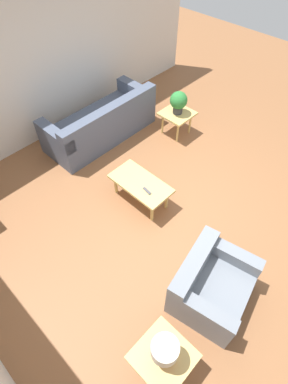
% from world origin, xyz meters
% --- Properties ---
extents(ground_plane, '(14.00, 14.00, 0.00)m').
position_xyz_m(ground_plane, '(0.00, 0.00, 0.00)').
color(ground_plane, '#8E5B38').
extents(wall_right, '(0.12, 7.20, 2.70)m').
position_xyz_m(wall_right, '(3.06, 0.00, 1.35)').
color(wall_right, silver).
rests_on(wall_right, ground_plane).
extents(sofa, '(0.90, 2.17, 0.82)m').
position_xyz_m(sofa, '(2.16, -0.41, 0.31)').
color(sofa, '#4C566B').
rests_on(sofa, ground_plane).
extents(armchair, '(0.98, 1.11, 0.69)m').
position_xyz_m(armchair, '(-1.21, 0.76, 0.28)').
color(armchair, slate).
rests_on(armchair, ground_plane).
extents(coffee_table, '(0.98, 0.51, 0.41)m').
position_xyz_m(coffee_table, '(0.51, 0.23, 0.36)').
color(coffee_table, tan).
rests_on(coffee_table, ground_plane).
extents(side_table_plant, '(0.56, 0.56, 0.46)m').
position_xyz_m(side_table_plant, '(1.21, -1.49, 0.40)').
color(side_table_plant, tan).
rests_on(side_table_plant, ground_plane).
extents(side_table_lamp, '(0.56, 0.56, 0.46)m').
position_xyz_m(side_table_lamp, '(-1.33, 1.78, 0.40)').
color(side_table_lamp, tan).
rests_on(side_table_lamp, ground_plane).
extents(potted_plant, '(0.32, 0.32, 0.43)m').
position_xyz_m(potted_plant, '(1.21, -1.49, 0.71)').
color(potted_plant, '#333338').
rests_on(potted_plant, side_table_plant).
extents(table_lamp, '(0.27, 0.27, 0.37)m').
position_xyz_m(table_lamp, '(-1.33, 1.78, 0.71)').
color(table_lamp, red).
rests_on(table_lamp, side_table_lamp).
extents(remote_control, '(0.16, 0.06, 0.02)m').
position_xyz_m(remote_control, '(0.32, 0.29, 0.42)').
color(remote_control, '#4C4C51').
rests_on(remote_control, coffee_table).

